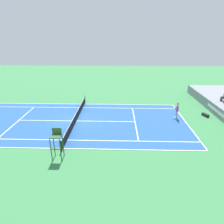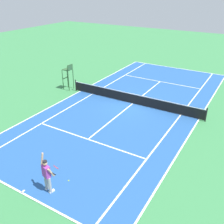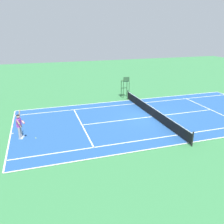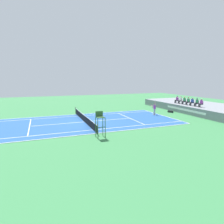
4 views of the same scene
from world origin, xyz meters
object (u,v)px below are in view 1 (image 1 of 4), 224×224
(tennis_player, at_px, (177,110))
(tennis_ball, at_px, (166,117))
(umpire_chair, at_px, (57,140))
(equipment_bag, at_px, (205,115))
(spectator_seated_0, at_px, (224,96))

(tennis_player, xyz_separation_m, tennis_ball, (-0.37, -1.02, -0.96))
(tennis_player, distance_m, tennis_ball, 1.45)
(umpire_chair, distance_m, equipment_bag, 17.05)
(spectator_seated_0, distance_m, tennis_player, 6.94)
(tennis_ball, height_order, umpire_chair, umpire_chair)
(spectator_seated_0, relative_size, tennis_ball, 18.60)
(tennis_player, height_order, umpire_chair, umpire_chair)
(spectator_seated_0, height_order, umpire_chair, spectator_seated_0)
(equipment_bag, bearing_deg, spectator_seated_0, 125.35)
(tennis_ball, height_order, equipment_bag, equipment_bag)
(tennis_player, distance_m, umpire_chair, 13.60)
(spectator_seated_0, bearing_deg, umpire_chair, -58.90)
(tennis_ball, relative_size, equipment_bag, 0.07)
(tennis_ball, bearing_deg, spectator_seated_0, 107.53)
(spectator_seated_0, height_order, equipment_bag, spectator_seated_0)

